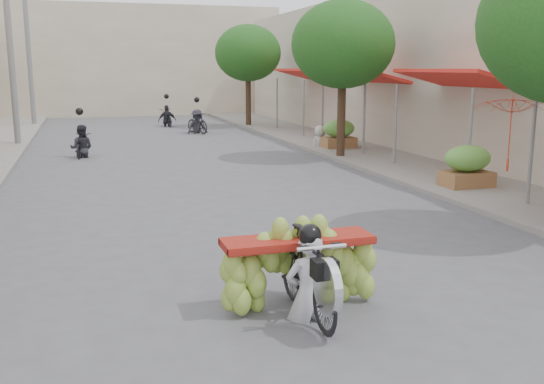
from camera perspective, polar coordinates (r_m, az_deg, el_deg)
The scene contains 16 objects.
ground at distance 6.34m, azimuth 12.60°, elevation -17.19°, with size 120.00×120.00×0.00m, color #555459.
sidewalk_right at distance 22.31m, azimuth 9.19°, elevation 3.78°, with size 4.00×60.00×0.12m, color gray.
shophouse_row_right at distance 23.95m, azimuth 21.49°, elevation 10.72°, with size 9.77×40.00×6.00m.
far_building at distance 42.88m, azimuth -13.72°, elevation 11.88°, with size 20.00×6.00×7.00m, color beige.
utility_pole_far at distance 25.93m, azimuth -23.47°, elevation 12.85°, with size 0.60×0.24×8.00m.
utility_pole_back at distance 34.89m, azimuth -21.95°, elevation 12.40°, with size 0.60×0.24×8.00m.
street_tree_mid at distance 20.54m, azimuth 6.69°, elevation 13.61°, with size 3.40×3.40×5.25m.
street_tree_far at distance 31.88m, azimuth -2.28°, elevation 12.92°, with size 3.40×3.40×5.25m.
produce_crate_mid at distance 15.84m, azimuth 17.92°, elevation 2.62°, with size 1.20×0.88×1.16m.
produce_crate_far at distance 22.79m, azimuth 6.31°, elevation 5.68°, with size 1.20×0.88×1.16m.
banana_motorbike at distance 7.55m, azimuth 3.03°, elevation -6.53°, with size 2.20×1.93×2.00m.
market_umbrella at distance 14.44m, azimuth 21.89°, elevation 8.48°, with size 2.17×2.17×1.71m.
pedestrian at distance 23.26m, azimuth 4.56°, elevation 6.26°, with size 0.85×0.64×1.54m.
bg_motorbike_a at distance 21.93m, azimuth -17.55°, elevation 5.17°, with size 0.88×1.48×1.95m.
bg_motorbike_b at distance 28.92m, azimuth -7.07°, elevation 7.15°, with size 1.18×1.79×1.95m.
bg_motorbike_c at distance 32.70m, azimuth -9.86°, elevation 7.49°, with size 1.02×1.65×1.95m.
Camera 1 is at (-2.87, -4.78, 3.02)m, focal length 40.00 mm.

